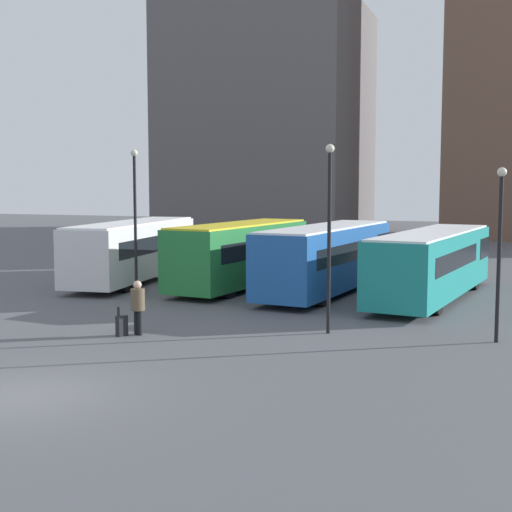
% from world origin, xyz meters
% --- Properties ---
extents(ground_plane, '(160.00, 160.00, 0.00)m').
position_xyz_m(ground_plane, '(0.00, 0.00, 0.00)').
color(ground_plane, '#56565B').
extents(building_block_left, '(17.87, 17.86, 22.26)m').
position_xyz_m(building_block_left, '(-13.11, 55.43, 11.13)').
color(building_block_left, '#5B5656').
rests_on(building_block_left, ground_plane).
extents(bus_0, '(3.76, 11.15, 2.94)m').
position_xyz_m(bus_0, '(-7.20, 17.74, 1.61)').
color(bus_0, silver).
rests_on(bus_0, ground_plane).
extents(bus_1, '(3.70, 9.75, 2.98)m').
position_xyz_m(bus_1, '(-1.49, 17.54, 1.62)').
color(bus_1, '#237A38').
rests_on(bus_1, ground_plane).
extents(bus_2, '(3.66, 10.92, 2.96)m').
position_xyz_m(bus_2, '(2.67, 17.33, 1.61)').
color(bus_2, '#1E56A3').
rests_on(bus_2, ground_plane).
extents(bus_3, '(4.02, 11.66, 2.83)m').
position_xyz_m(bus_3, '(7.20, 17.25, 1.55)').
color(bus_3, '#19847F').
rests_on(bus_3, ground_plane).
extents(traveler, '(0.59, 0.59, 1.74)m').
position_xyz_m(traveler, '(-0.79, 6.71, 1.03)').
color(traveler, black).
rests_on(traveler, ground_plane).
extents(suitcase, '(0.32, 0.40, 0.94)m').
position_xyz_m(suitcase, '(-1.19, 6.39, 0.33)').
color(suitcase, black).
rests_on(suitcase, ground_plane).
extents(lamp_post_0, '(0.28, 0.28, 6.03)m').
position_xyz_m(lamp_post_0, '(4.83, 9.03, 3.52)').
color(lamp_post_0, black).
rests_on(lamp_post_0, ground_plane).
extents(lamp_post_1, '(0.28, 0.28, 6.14)m').
position_xyz_m(lamp_post_1, '(-3.93, 12.15, 3.58)').
color(lamp_post_1, black).
rests_on(lamp_post_1, ground_plane).
extents(lamp_post_2, '(0.28, 0.28, 5.27)m').
position_xyz_m(lamp_post_2, '(9.95, 9.50, 3.13)').
color(lamp_post_2, black).
rests_on(lamp_post_2, ground_plane).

